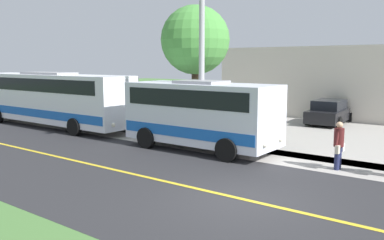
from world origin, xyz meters
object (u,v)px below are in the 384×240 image
at_px(shuttle_bus_front, 201,112).
at_px(street_light_pole, 200,52).
at_px(pedestrian_waiting, 339,144).
at_px(tree_curbside, 195,41).
at_px(transit_bus_rear, 50,97).
at_px(parked_car_near, 330,112).

distance_m(shuttle_bus_front, street_light_pole, 2.53).
xyz_separation_m(pedestrian_waiting, tree_curbside, (-2.71, -8.13, 3.85)).
relative_size(transit_bus_rear, tree_curbside, 1.86).
bearing_deg(pedestrian_waiting, parked_car_near, -160.16).
height_order(street_light_pole, tree_curbside, street_light_pole).
xyz_separation_m(transit_bus_rear, tree_curbside, (-2.93, 8.23, 3.04)).
bearing_deg(tree_curbside, parked_car_near, 150.30).
bearing_deg(pedestrian_waiting, transit_bus_rear, -89.21).
distance_m(street_light_pole, tree_curbside, 3.37).
height_order(street_light_pole, parked_car_near, street_light_pole).
relative_size(shuttle_bus_front, tree_curbside, 1.03).
bearing_deg(tree_curbside, shuttle_bus_front, 40.40).
relative_size(shuttle_bus_front, transit_bus_rear, 0.55).
distance_m(shuttle_bus_front, pedestrian_waiting, 5.73).
bearing_deg(transit_bus_rear, parked_car_near, 130.09).
bearing_deg(shuttle_bus_front, pedestrian_waiting, 91.70).
xyz_separation_m(pedestrian_waiting, street_light_pole, (-0.17, -6.01, 3.20)).
distance_m(pedestrian_waiting, parked_car_near, 11.05).
bearing_deg(street_light_pole, tree_curbside, -140.01).
bearing_deg(street_light_pole, transit_bus_rear, -87.79).
distance_m(transit_bus_rear, tree_curbside, 9.25).
bearing_deg(street_light_pole, parked_car_near, 167.53).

